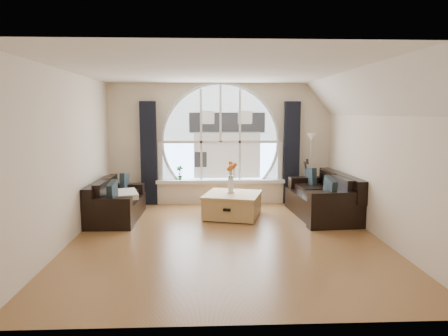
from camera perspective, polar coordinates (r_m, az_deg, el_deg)
ground at (r=6.80m, az=0.34°, el=-9.84°), size 5.00×5.50×0.01m
ceiling at (r=6.51m, az=0.36°, el=13.45°), size 5.00×5.50×0.01m
wall_back at (r=9.25m, az=-0.50°, el=3.38°), size 5.00×0.01×2.70m
wall_front at (r=3.80m, az=2.41°, el=-2.91°), size 5.00×0.01×2.70m
wall_left at (r=6.86m, az=-20.99°, el=1.35°), size 0.01×5.50×2.70m
wall_right at (r=7.09m, az=20.96°, el=1.54°), size 0.01×5.50×2.70m
attic_slope at (r=6.95m, az=19.06°, el=9.78°), size 0.92×5.50×0.72m
arched_window at (r=9.21m, az=-0.50°, el=5.07°), size 2.60×0.06×2.15m
window_sill at (r=9.26m, az=-0.47°, el=-1.86°), size 2.90×0.22×0.08m
window_frame at (r=9.18m, az=-0.49°, el=5.07°), size 2.76×0.08×2.15m
neighbor_house at (r=9.20m, az=0.44°, el=4.29°), size 1.70×0.02×1.50m
curtain_left at (r=9.23m, az=-10.45°, el=2.00°), size 0.35×0.12×2.30m
curtain_right at (r=9.35m, az=9.39°, el=2.09°), size 0.35×0.12×2.30m
sofa_left at (r=8.17m, az=-14.74°, el=-4.19°), size 0.87×1.68×0.74m
sofa_right at (r=8.33m, az=13.49°, el=-3.92°), size 1.11×1.99×0.86m
coffee_chest at (r=8.11m, az=1.20°, el=-5.06°), size 1.29×1.29×0.51m
throw_blanket at (r=8.06m, az=-14.02°, el=-3.60°), size 0.70×0.70×0.10m
vase_flowers at (r=8.06m, az=0.95°, el=-0.77°), size 0.24×0.24×0.70m
floor_lamp at (r=9.30m, az=11.94°, el=-0.17°), size 0.24×0.24×1.60m
guitar at (r=9.20m, az=11.27°, el=-1.94°), size 0.42×0.36×1.06m
potted_plant at (r=9.24m, az=-6.19°, el=-0.66°), size 0.20×0.18×0.32m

